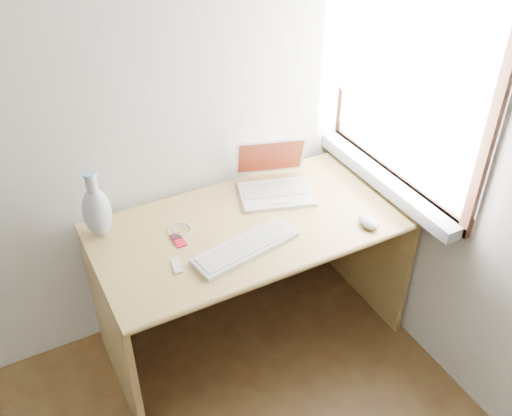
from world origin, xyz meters
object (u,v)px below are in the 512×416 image
laptop (272,182)px  external_keyboard (246,247)px  desk (244,248)px  vase (97,210)px

laptop → external_keyboard: bearing=-115.1°
desk → laptop: laptop is taller
vase → desk: bearing=-13.5°
external_keyboard → vase: 0.64m
external_keyboard → vase: size_ratio=1.57×
desk → vase: 0.70m
desk → external_keyboard: external_keyboard is taller
desk → laptop: (0.20, 0.09, 0.26)m
external_keyboard → vase: bearing=132.4°
desk → laptop: bearing=24.3°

